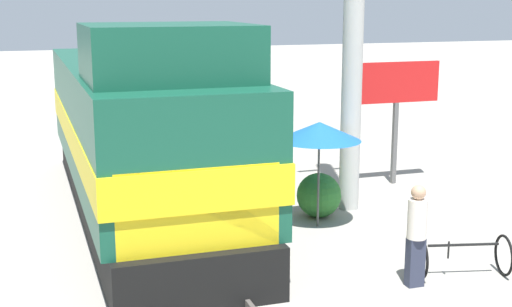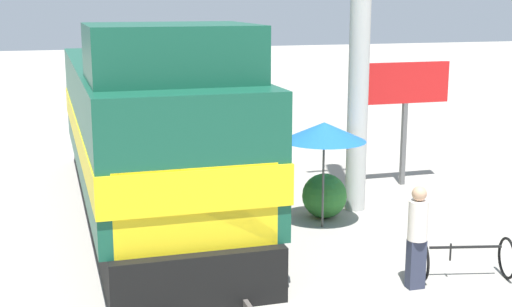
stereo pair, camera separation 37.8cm
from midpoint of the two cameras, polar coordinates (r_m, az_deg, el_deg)
name	(u,v)px [view 1 (the left image)]	position (r m, az deg, el deg)	size (l,w,h in m)	color
ground_plane	(163,244)	(15.04, -8.21, -7.18)	(120.00, 120.00, 0.00)	gray
rail_near	(128,244)	(14.92, -10.95, -7.14)	(0.08, 40.65, 0.15)	#4C4742
rail_far	(196,237)	(15.15, -5.53, -6.67)	(0.08, 40.65, 0.15)	#4C4742
locomotive	(142,135)	(16.59, -9.74, 1.43)	(3.22, 12.07, 4.54)	black
vendor_umbrella	(319,131)	(15.53, 4.40, 1.77)	(1.84, 1.84, 2.37)	#4C4C4C
billboard_sign	(397,90)	(19.53, 10.64, 5.00)	(2.51, 0.12, 3.34)	#595959
shrub_cluster	(319,195)	(16.59, 4.40, -3.35)	(1.04, 1.04, 1.04)	#2D722D
person_bystander	(417,231)	(12.76, 11.89, -6.11)	(0.34, 0.34, 1.85)	#2D3347
bicycle	(463,256)	(13.58, 15.43, -7.92)	(1.74, 1.12, 0.77)	black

